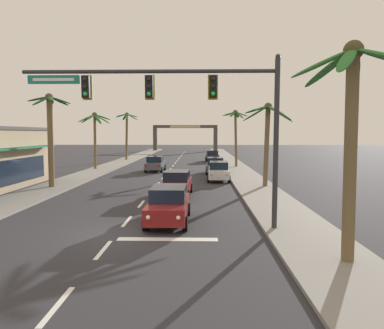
{
  "coord_description": "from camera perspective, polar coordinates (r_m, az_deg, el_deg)",
  "views": [
    {
      "loc": [
        3.48,
        -13.87,
        4.2
      ],
      "look_at": [
        2.98,
        8.0,
        2.2
      ],
      "focal_mm": 32.11,
      "sensor_mm": 36.0,
      "label": 1
    }
  ],
  "objects": [
    {
      "name": "sedan_oncoming_far",
      "position": [
        38.14,
        -6.09,
        0.16
      ],
      "size": [
        2.03,
        4.48,
        1.68
      ],
      "color": "#4C515B",
      "rests_on": "ground"
    },
    {
      "name": "town_gateway_arch",
      "position": [
        81.84,
        -1.13,
        5.11
      ],
      "size": [
        15.28,
        0.9,
        6.12
      ],
      "color": "#423D38",
      "rests_on": "ground"
    },
    {
      "name": "sedan_parked_far_kerb",
      "position": [
        30.57,
        4.45,
        -1.08
      ],
      "size": [
        2.08,
        4.5,
        1.68
      ],
      "color": "silver",
      "rests_on": "ground"
    },
    {
      "name": "traffic_signal_mast",
      "position": [
        14.6,
        -0.05,
        10.11
      ],
      "size": [
        10.77,
        0.41,
        7.46
      ],
      "color": "#2D2D33",
      "rests_on": "ground"
    },
    {
      "name": "palm_right_nearest",
      "position": [
        11.73,
        24.95,
        7.65
      ],
      "size": [
        3.88,
        3.66,
        7.0
      ],
      "color": "brown",
      "rests_on": "ground"
    },
    {
      "name": "sidewalk_right",
      "position": [
        34.39,
        8.52,
        -1.73
      ],
      "size": [
        3.2,
        110.0,
        0.14
      ],
      "primitive_type": "cube",
      "color": "gray",
      "rests_on": "ground"
    },
    {
      "name": "palm_right_third",
      "position": [
        42.26,
        7.22,
        6.48
      ],
      "size": [
        3.23,
        2.99,
        7.02
      ],
      "color": "brown",
      "rests_on": "ground"
    },
    {
      "name": "palm_left_second",
      "position": [
        28.01,
        -22.47,
        5.87
      ],
      "size": [
        3.23,
        3.12,
        7.17
      ],
      "color": "brown",
      "rests_on": "ground"
    },
    {
      "name": "palm_left_third",
      "position": [
        40.86,
        -15.84,
        6.12
      ],
      "size": [
        3.7,
        3.98,
        6.59
      ],
      "color": "brown",
      "rests_on": "ground"
    },
    {
      "name": "lane_markings",
      "position": [
        33.59,
        -3.89,
        -1.96
      ],
      "size": [
        4.28,
        86.61,
        0.01
      ],
      "color": "silver",
      "rests_on": "ground"
    },
    {
      "name": "sedan_parked_mid_kerb",
      "position": [
        50.94,
        3.38,
        1.45
      ],
      "size": [
        2.04,
        4.49,
        1.68
      ],
      "color": "black",
      "rests_on": "ground"
    },
    {
      "name": "sidewalk_left",
      "position": [
        35.93,
        -17.0,
        -1.6
      ],
      "size": [
        3.2,
        110.0,
        0.14
      ],
      "primitive_type": "cube",
      "color": "gray",
      "rests_on": "ground"
    },
    {
      "name": "ground_plane",
      "position": [
        14.9,
        -12.5,
        -11.27
      ],
      "size": [
        220.0,
        220.0,
        0.0
      ],
      "primitive_type": "plane",
      "color": "#2D2D33"
    },
    {
      "name": "palm_right_second",
      "position": [
        26.89,
        12.48,
        6.37
      ],
      "size": [
        3.83,
        4.17,
        6.51
      ],
      "color": "brown",
      "rests_on": "ground"
    },
    {
      "name": "sedan_parked_nearest_kerb",
      "position": [
        35.76,
        3.87,
        -0.16
      ],
      "size": [
        2.04,
        4.49,
        1.68
      ],
      "color": "#4C515B",
      "rests_on": "ground"
    },
    {
      "name": "sedan_third_in_queue",
      "position": [
        23.08,
        -2.54,
        -3.12
      ],
      "size": [
        2.12,
        4.51,
        1.68
      ],
      "color": "maroon",
      "rests_on": "ground"
    },
    {
      "name": "sedan_lead_at_stop_bar",
      "position": [
        16.35,
        -3.91,
        -6.6
      ],
      "size": [
        1.98,
        4.46,
        1.68
      ],
      "color": "maroon",
      "rests_on": "ground"
    },
    {
      "name": "palm_left_farthest",
      "position": [
        53.69,
        -10.77,
        6.39
      ],
      "size": [
        3.53,
        3.46,
        7.37
      ],
      "color": "brown",
      "rests_on": "ground"
    }
  ]
}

